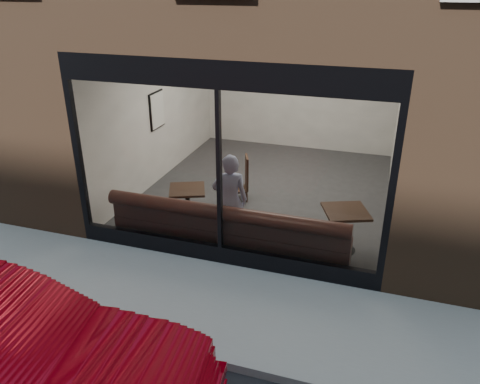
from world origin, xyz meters
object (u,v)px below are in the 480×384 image
(person, at_px, (230,201))
(cafe_table_left, at_px, (187,190))
(cafe_chair_left, at_px, (237,189))
(banquette, at_px, (229,238))
(cafe_table_right, at_px, (346,212))

(person, relative_size, cafe_table_left, 2.61)
(person, bearing_deg, cafe_table_left, -37.25)
(cafe_table_left, relative_size, cafe_chair_left, 1.64)
(banquette, height_order, person, person)
(cafe_table_right, relative_size, cafe_chair_left, 1.80)
(person, distance_m, cafe_chair_left, 1.84)
(banquette, distance_m, person, 0.63)
(cafe_table_left, distance_m, cafe_table_right, 2.80)
(banquette, bearing_deg, cafe_table_left, 150.70)
(cafe_table_right, bearing_deg, cafe_table_left, 180.00)
(banquette, xyz_separation_m, person, (-0.05, 0.21, 0.59))
(person, height_order, cafe_table_right, person)
(cafe_table_left, xyz_separation_m, cafe_table_right, (2.80, 0.00, 0.00))
(banquette, xyz_separation_m, cafe_table_left, (-0.98, 0.55, 0.52))
(person, height_order, cafe_table_left, person)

